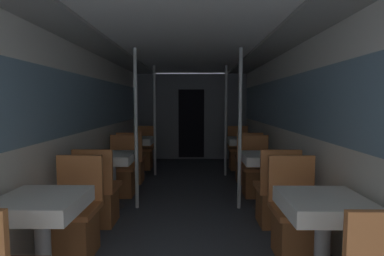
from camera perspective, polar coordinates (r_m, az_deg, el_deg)
name	(u,v)px	position (r m, az deg, el deg)	size (l,w,h in m)	color
wall_left	(86,125)	(4.31, -19.58, 0.62)	(0.05, 8.53, 2.12)	silver
wall_right	(291,125)	(4.25, 18.36, 0.60)	(0.05, 8.53, 2.12)	silver
ceiling_panel	(188,46)	(4.11, -0.77, 15.39)	(2.79, 8.53, 0.07)	white
bulkhead_far	(191,117)	(7.50, -0.13, 2.12)	(2.73, 0.09, 2.12)	slate
dining_table_left_0	(42,212)	(2.51, -26.74, -14.15)	(0.58, 0.58, 0.74)	#4C4C51
chair_left_far_0	(74,225)	(3.10, -21.55, -16.83)	(0.44, 0.44, 0.91)	#9C5B31
dining_table_left_1	(111,162)	(4.16, -15.09, -6.35)	(0.58, 0.58, 0.74)	#4C4C51
chair_left_near_1	(99,200)	(3.72, -17.35, -13.00)	(0.44, 0.44, 0.91)	#9C5B31
chair_left_far_1	(122,177)	(4.76, -13.17, -8.99)	(0.44, 0.44, 0.91)	#9C5B31
support_pole_left_1	(136,129)	(4.02, -10.61, -0.25)	(0.05, 0.05, 2.12)	silver
dining_table_left_2	(138,144)	(5.91, -10.32, -2.97)	(0.58, 0.58, 0.74)	#4C4C51
chair_left_near_2	(132,167)	(5.43, -11.38, -7.24)	(0.44, 0.44, 0.91)	#9C5B31
chair_left_far_2	(143,156)	(6.50, -9.34, -5.20)	(0.44, 0.44, 0.91)	#9C5B31
support_pole_left_2	(155,121)	(5.81, -7.12, 1.34)	(0.05, 0.05, 2.12)	silver
dining_table_right_0	(323,213)	(2.43, 23.76, -14.66)	(0.58, 0.58, 0.74)	#4C4C51
chair_right_far_0	(296,226)	(3.03, 19.22, -17.23)	(0.44, 0.44, 0.91)	#9C5B31
dining_table_right_1	(265,163)	(4.11, 13.70, -6.45)	(0.58, 0.58, 0.74)	#4C4C51
chair_right_near_1	(275,201)	(3.67, 15.61, -13.22)	(0.44, 0.44, 0.91)	#9C5B31
chair_right_far_1	(256,177)	(4.71, 12.07, -9.09)	(0.44, 0.44, 0.91)	#9C5B31
support_pole_right_1	(240,129)	(3.99, 9.11, -0.27)	(0.05, 0.05, 2.12)	silver
dining_table_right_2	(243,144)	(5.88, 9.68, -3.01)	(0.58, 0.58, 0.74)	#4C4C51
chair_right_near_2	(248,167)	(5.39, 10.57, -7.31)	(0.44, 0.44, 0.91)	#9C5B31
chair_right_far_2	(239,156)	(6.47, 8.86, -5.24)	(0.44, 0.44, 0.91)	#9C5B31
support_pole_right_2	(226,121)	(5.79, 6.45, 1.33)	(0.05, 0.05, 2.12)	silver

